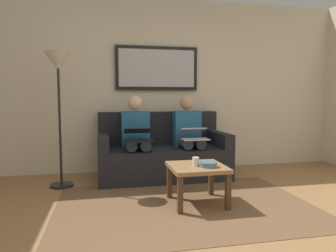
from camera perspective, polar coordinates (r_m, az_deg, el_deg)
ground_plane at (r=2.55m, az=8.55°, el=-21.84°), size 6.00×5.20×0.10m
wall_rear at (r=4.79m, az=-2.24°, el=7.52°), size 6.00×0.12×2.60m
area_rug at (r=3.27m, az=3.18°, el=-14.49°), size 2.60×1.80×0.01m
couch at (r=4.39m, az=-1.13°, el=-5.20°), size 1.76×0.90×0.90m
framed_mirror at (r=4.72m, az=-2.06°, el=10.60°), size 1.24×0.05×0.65m
coffee_table at (r=3.26m, az=5.40°, el=-8.37°), size 0.57×0.57×0.41m
cup at (r=3.21m, az=5.15°, el=-6.55°), size 0.07×0.07×0.09m
bowl at (r=3.18m, az=7.47°, el=-7.05°), size 0.18×0.18×0.05m
person_left at (r=4.36m, az=3.82°, el=-1.35°), size 0.38×0.58×1.14m
laptop_silver at (r=4.13m, az=4.73°, el=-1.44°), size 0.35×0.36×0.15m
person_right at (r=4.22m, az=-5.91°, el=-1.58°), size 0.38×0.58×1.14m
laptop_black at (r=3.99m, az=-5.56°, el=-1.67°), size 0.34×0.38×0.17m
standing_lamp at (r=4.01m, az=-19.63°, el=8.70°), size 0.32×0.32×1.66m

